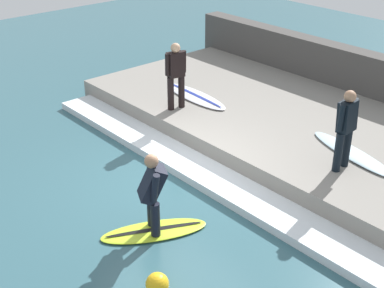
% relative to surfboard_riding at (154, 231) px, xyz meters
% --- Properties ---
extents(ground_plane, '(28.00, 28.00, 0.00)m').
position_rel_surfboard_riding_xyz_m(ground_plane, '(1.18, 0.93, -0.03)').
color(ground_plane, '#335B66').
extents(concrete_ledge, '(4.40, 9.61, 0.47)m').
position_rel_surfboard_riding_xyz_m(concrete_ledge, '(4.40, 0.93, 0.20)').
color(concrete_ledge, gray).
rests_on(concrete_ledge, ground_plane).
extents(back_wall, '(0.50, 10.09, 1.43)m').
position_rel_surfboard_riding_xyz_m(back_wall, '(6.85, 0.93, 0.68)').
color(back_wall, '#474442').
rests_on(back_wall, ground_plane).
extents(wave_foam_crest, '(0.81, 9.13, 0.16)m').
position_rel_surfboard_riding_xyz_m(wave_foam_crest, '(1.80, 0.93, 0.05)').
color(wave_foam_crest, silver).
rests_on(wave_foam_crest, ground_plane).
extents(surfboard_riding, '(1.80, 1.27, 0.07)m').
position_rel_surfboard_riding_xyz_m(surfboard_riding, '(0.00, 0.00, 0.00)').
color(surfboard_riding, '#BFE02D').
rests_on(surfboard_riding, ground_plane).
extents(surfer_riding, '(0.56, 0.59, 1.37)m').
position_rel_surfboard_riding_xyz_m(surfer_riding, '(-0.00, -0.00, 0.79)').
color(surfer_riding, black).
rests_on(surfer_riding, surfboard_riding).
extents(surfer_waiting_near, '(0.50, 0.29, 1.50)m').
position_rel_surfboard_riding_xyz_m(surfer_waiting_near, '(2.83, 2.83, 1.28)').
color(surfer_waiting_near, black).
rests_on(surfer_waiting_near, concrete_ledge).
extents(surfboard_waiting_near, '(0.69, 2.09, 0.07)m').
position_rel_surfboard_riding_xyz_m(surfboard_waiting_near, '(3.58, 3.02, 0.47)').
color(surfboard_waiting_near, silver).
rests_on(surfboard_waiting_near, concrete_ledge).
extents(surfer_waiting_far, '(0.51, 0.26, 1.48)m').
position_rel_surfboard_riding_xyz_m(surfer_waiting_far, '(3.30, -1.19, 1.27)').
color(surfer_waiting_far, black).
rests_on(surfer_waiting_far, concrete_ledge).
extents(surfboard_waiting_far, '(0.92, 2.13, 0.06)m').
position_rel_surfboard_riding_xyz_m(surfboard_waiting_far, '(3.89, -1.05, 0.47)').
color(surfboard_waiting_far, silver).
rests_on(surfboard_waiting_far, concrete_ledge).
extents(marker_buoy, '(0.33, 0.33, 0.33)m').
position_rel_surfboard_riding_xyz_m(marker_buoy, '(-0.82, -1.13, 0.13)').
color(marker_buoy, yellow).
rests_on(marker_buoy, ground_plane).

